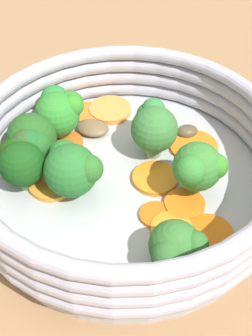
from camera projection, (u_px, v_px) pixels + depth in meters
ground_plane at (126, 191)px, 0.44m from camera, size 4.00×4.00×0.00m
skillet at (126, 186)px, 0.44m from camera, size 0.27×0.27×0.02m
skillet_rim_wall at (126, 156)px, 0.41m from camera, size 0.28×0.28×0.06m
skillet_rivet_left at (9, 138)px, 0.47m from camera, size 0.01×0.01×0.01m
carrot_slice_0 at (194, 146)px, 0.46m from camera, size 0.06×0.06×0.00m
carrot_slice_1 at (172, 229)px, 0.39m from camera, size 0.04×0.04×0.01m
carrot_slice_2 at (209, 234)px, 0.39m from camera, size 0.05×0.05×0.00m
carrot_slice_3 at (156, 215)px, 0.40m from camera, size 0.03×0.03×0.00m
carrot_slice_4 at (155, 178)px, 0.43m from camera, size 0.06×0.06×0.00m
carrot_slice_5 at (88, 113)px, 0.50m from camera, size 0.05×0.05×0.00m
carrot_slice_6 at (53, 183)px, 0.43m from camera, size 0.06×0.06×0.01m
carrot_slice_7 at (185, 204)px, 0.41m from camera, size 0.05×0.05×0.01m
carrot_slice_8 at (67, 142)px, 0.47m from camera, size 0.05×0.05×0.00m
carrot_slice_9 at (110, 110)px, 0.50m from camera, size 0.06×0.06×0.01m
broccoli_floret_0 at (31, 141)px, 0.43m from camera, size 0.05×0.05×0.05m
broccoli_floret_1 at (60, 110)px, 0.46m from camera, size 0.05×0.05×0.05m
broccoli_floret_2 at (20, 160)px, 0.41m from camera, size 0.05×0.04×0.05m
broccoli_floret_3 at (151, 125)px, 0.44m from camera, size 0.04×0.05×0.05m
broccoli_floret_4 at (198, 167)px, 0.39m from camera, size 0.05×0.05×0.05m
broccoli_floret_5 at (72, 168)px, 0.40m from camera, size 0.06×0.05×0.05m
broccoli_floret_6 at (176, 247)px, 0.35m from camera, size 0.04×0.05×0.04m
mushroom_piece_0 at (93, 128)px, 0.48m from camera, size 0.04×0.04×0.01m
mushroom_piece_1 at (187, 131)px, 0.47m from camera, size 0.03×0.03×0.01m
mushroom_piece_2 at (158, 133)px, 0.47m from camera, size 0.02×0.03×0.01m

